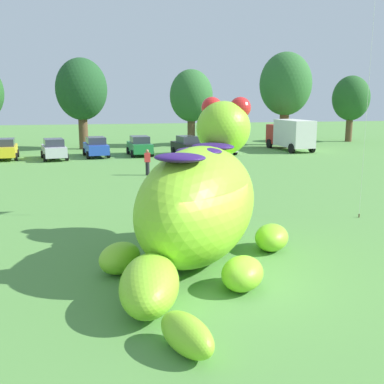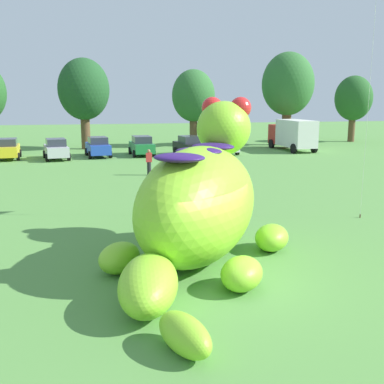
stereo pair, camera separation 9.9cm
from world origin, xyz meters
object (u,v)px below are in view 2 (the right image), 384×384
Objects in this scene: car_white at (224,144)px; car_blue at (98,147)px; spectator_mid_field at (149,162)px; car_silver at (56,149)px; spectator_near_inflatable at (231,151)px; giant_inflatable_creature at (199,203)px; car_green at (142,146)px; box_truck at (293,134)px; car_yellow at (8,149)px; car_black at (189,146)px.

car_blue is at bearing 179.72° from car_white.
car_white reaches higher than spectator_mid_field.
car_silver reaches higher than spectator_near_inflatable.
giant_inflatable_creature is 27.53m from car_green.
box_truck is at bearing 61.53° from giant_inflatable_creature.
car_yellow is 0.98× the size of car_silver.
car_blue and car_white have the same top height.
giant_inflatable_creature is at bearing -69.20° from car_yellow.
car_green is 0.97× the size of car_black.
giant_inflatable_creature reaches higher than spectator_near_inflatable.
spectator_mid_field is (-7.08, -5.04, 0.00)m from spectator_near_inflatable.
spectator_near_inflatable is 1.00× the size of spectator_mid_field.
box_truck is 3.82× the size of spectator_mid_field.
car_black is (7.92, -0.62, 0.00)m from car_blue.
car_silver is 2.53× the size of spectator_near_inflatable.
box_truck is at bearing 4.18° from car_green.
car_silver is 1.04× the size of car_white.
box_truck reaches higher than car_white.
car_black is at bearing -10.89° from car_green.
car_silver is at bearing 103.63° from giant_inflatable_creature.
giant_inflatable_creature is at bearing -91.72° from car_green.
box_truck reaches higher than spectator_near_inflatable.
car_silver reaches higher than spectator_mid_field.
car_white is 7.36m from box_truck.
car_green is at bearing -175.82° from box_truck.
box_truck is (14.67, 1.07, 0.74)m from car_green.
car_yellow is at bearing 135.33° from spectator_mid_field.
car_silver is 2.53× the size of spectator_mid_field.
spectator_near_inflatable is at bearing -99.50° from car_white.
car_yellow reaches higher than spectator_near_inflatable.
car_yellow is 0.98× the size of car_black.
spectator_near_inflatable is (13.74, -4.54, -0.01)m from car_silver.
car_black is 10.73m from box_truck.
car_yellow and car_black have the same top height.
car_yellow is at bearing 178.15° from car_black.
car_silver is 7.31m from car_green.
spectator_mid_field is (-8.00, -10.57, -0.01)m from car_white.
car_yellow is at bearing -178.47° from car_green.
giant_inflatable_creature is 27.51m from car_blue.
spectator_near_inflatable is at bearing -64.07° from car_black.
spectator_near_inflatable is at bearing -28.39° from car_blue.
car_green is at bearing 169.11° from car_black.
spectator_near_inflatable is (17.70, -5.46, -0.01)m from car_yellow.
spectator_mid_field is (-0.54, -10.79, -0.01)m from car_green.
car_yellow and car_blue have the same top height.
car_white is (7.46, -0.23, 0.00)m from car_green.
car_black is 2.53× the size of spectator_near_inflatable.
car_green is at bearing 9.55° from car_silver.
spectator_near_inflatable is at bearing -17.14° from car_yellow.
car_blue is (-2.97, 27.33, -1.00)m from giant_inflatable_creature.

